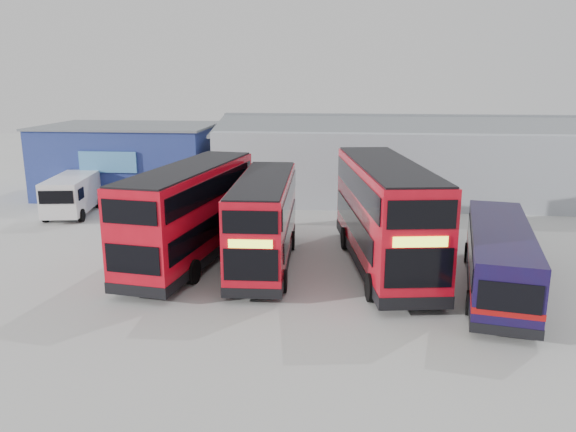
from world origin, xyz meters
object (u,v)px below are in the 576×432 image
Objects in this scene: office_block at (131,159)px; double_decker_left at (190,215)px; double_decker_centre at (264,222)px; panel_van at (72,194)px; single_decker_blue at (499,260)px; maintenance_shed at (430,160)px; double_decker_right at (385,216)px.

office_block is 17.34m from double_decker_left.
panel_van is at bearing 145.79° from double_decker_centre.
single_decker_blue is at bearing -15.09° from double_decker_centre.
panel_van is (-23.38, -8.71, -1.24)m from maintenance_shed.
maintenance_shed is 3.09× the size of double_decker_centre.
double_decker_left is at bearing -60.14° from office_block.
single_decker_blue is at bearing -37.94° from double_decker_right.
office_block is 1.05× the size of double_decker_right.
panel_van is (-10.00, 8.33, -0.91)m from double_decker_left.
double_decker_left reaches higher than double_decker_centre.
office_block is at bearing -27.64° from single_decker_blue.
double_decker_right is 2.01× the size of panel_van.
single_decker_blue is 25.79m from panel_van.
maintenance_shed is at bearing 5.21° from office_block.
double_decker_left is 1.89× the size of panel_van.
double_decker_right is (5.47, 0.22, 0.36)m from double_decker_centre.
double_decker_centre is 1.69× the size of panel_van.
panel_van is at bearing -101.60° from office_block.
panel_van is (-1.38, -6.70, -1.22)m from office_block.
office_block reaches higher than panel_van.
single_decker_blue is at bearing -33.41° from panel_van.
office_block is 1.20× the size of single_decker_blue.
single_decker_blue is (4.46, -2.51, -1.07)m from double_decker_right.
panel_van is (-18.97, 8.25, -1.06)m from double_decker_right.
double_decker_centre is (12.13, -15.17, -0.52)m from office_block.
office_block is 22.09m from maintenance_shed.
double_decker_right reaches higher than double_decker_left.
double_decker_left is 3.51m from double_decker_centre.
office_block is 0.40× the size of maintenance_shed.
maintenance_shed is 5.22× the size of panel_van.
maintenance_shed reaches higher than office_block.
single_decker_blue is (22.06, -17.46, -1.23)m from office_block.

